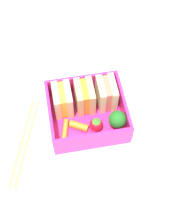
{
  "coord_description": "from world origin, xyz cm",
  "views": [
    {
      "loc": [
        -5.49,
        -30.64,
        56.35
      ],
      "look_at": [
        0.0,
        0.0,
        2.7
      ],
      "focal_mm": 50.0,
      "sensor_mm": 36.0,
      "label": 1
    }
  ],
  "objects_px": {
    "drinking_glass": "(171,88)",
    "chopstick_pair": "(24,141)",
    "sandwich_left": "(63,100)",
    "sandwich_center_left": "(85,97)",
    "sandwich_center": "(106,93)",
    "strawberry_far_left": "(96,125)",
    "carrot_stick_left": "(65,131)",
    "broccoli_floret": "(117,120)",
    "carrot_stick_far_left": "(79,126)"
  },
  "relations": [
    {
      "from": "carrot_stick_far_left",
      "to": "chopstick_pair",
      "type": "xyz_separation_m",
      "value": [
        -0.11,
        -0.01,
        -0.02
      ]
    },
    {
      "from": "sandwich_center_left",
      "to": "sandwich_left",
      "type": "bearing_deg",
      "value": 180.0
    },
    {
      "from": "broccoli_floret",
      "to": "carrot_stick_far_left",
      "type": "bearing_deg",
      "value": 172.77
    },
    {
      "from": "sandwich_center",
      "to": "broccoli_floret",
      "type": "xyz_separation_m",
      "value": [
        0.01,
        -0.06,
        -0.0
      ]
    },
    {
      "from": "carrot_stick_left",
      "to": "chopstick_pair",
      "type": "bearing_deg",
      "value": -179.3
    },
    {
      "from": "sandwich_left",
      "to": "carrot_stick_left",
      "type": "height_order",
      "value": "sandwich_left"
    },
    {
      "from": "sandwich_center",
      "to": "carrot_stick_far_left",
      "type": "xyz_separation_m",
      "value": [
        -0.06,
        -0.05,
        -0.02
      ]
    },
    {
      "from": "sandwich_center_left",
      "to": "sandwich_center",
      "type": "bearing_deg",
      "value": 0.0
    },
    {
      "from": "sandwich_left",
      "to": "chopstick_pair",
      "type": "distance_m",
      "value": 0.11
    },
    {
      "from": "broccoli_floret",
      "to": "chopstick_pair",
      "type": "bearing_deg",
      "value": 178.69
    },
    {
      "from": "broccoli_floret",
      "to": "chopstick_pair",
      "type": "relative_size",
      "value": 0.24
    },
    {
      "from": "carrot_stick_left",
      "to": "chopstick_pair",
      "type": "xyz_separation_m",
      "value": [
        -0.08,
        -0.0,
        -0.01
      ]
    },
    {
      "from": "sandwich_center_left",
      "to": "carrot_stick_left",
      "type": "xyz_separation_m",
      "value": [
        -0.05,
        -0.06,
        -0.03
      ]
    },
    {
      "from": "sandwich_center",
      "to": "drinking_glass",
      "type": "distance_m",
      "value": 0.13
    },
    {
      "from": "strawberry_far_left",
      "to": "chopstick_pair",
      "type": "bearing_deg",
      "value": 179.43
    },
    {
      "from": "sandwich_left",
      "to": "carrot_stick_far_left",
      "type": "bearing_deg",
      "value": -65.1
    },
    {
      "from": "strawberry_far_left",
      "to": "drinking_glass",
      "type": "height_order",
      "value": "drinking_glass"
    },
    {
      "from": "drinking_glass",
      "to": "sandwich_left",
      "type": "bearing_deg",
      "value": 176.82
    },
    {
      "from": "sandwich_center_left",
      "to": "carrot_stick_far_left",
      "type": "relative_size",
      "value": 1.62
    },
    {
      "from": "strawberry_far_left",
      "to": "drinking_glass",
      "type": "relative_size",
      "value": 0.37
    },
    {
      "from": "carrot_stick_left",
      "to": "strawberry_far_left",
      "type": "xyz_separation_m",
      "value": [
        0.06,
        -0.0,
        0.01
      ]
    },
    {
      "from": "sandwich_center_left",
      "to": "chopstick_pair",
      "type": "relative_size",
      "value": 0.32
    },
    {
      "from": "sandwich_left",
      "to": "carrot_stick_left",
      "type": "xyz_separation_m",
      "value": [
        -0.0,
        -0.06,
        -0.03
      ]
    },
    {
      "from": "sandwich_center_left",
      "to": "sandwich_center",
      "type": "relative_size",
      "value": 1.0
    },
    {
      "from": "sandwich_left",
      "to": "broccoli_floret",
      "type": "distance_m",
      "value": 0.12
    },
    {
      "from": "carrot_stick_far_left",
      "to": "strawberry_far_left",
      "type": "relative_size",
      "value": 1.15
    },
    {
      "from": "drinking_glass",
      "to": "chopstick_pair",
      "type": "bearing_deg",
      "value": -171.76
    },
    {
      "from": "broccoli_floret",
      "to": "sandwich_center_left",
      "type": "bearing_deg",
      "value": 131.48
    },
    {
      "from": "carrot_stick_left",
      "to": "broccoli_floret",
      "type": "distance_m",
      "value": 0.1
    },
    {
      "from": "carrot_stick_far_left",
      "to": "broccoli_floret",
      "type": "bearing_deg",
      "value": -7.23
    },
    {
      "from": "sandwich_center_left",
      "to": "drinking_glass",
      "type": "distance_m",
      "value": 0.17
    },
    {
      "from": "broccoli_floret",
      "to": "sandwich_left",
      "type": "bearing_deg",
      "value": 148.23
    },
    {
      "from": "chopstick_pair",
      "to": "sandwich_left",
      "type": "bearing_deg",
      "value": 32.96
    },
    {
      "from": "carrot_stick_far_left",
      "to": "strawberry_far_left",
      "type": "height_order",
      "value": "strawberry_far_left"
    },
    {
      "from": "carrot_stick_left",
      "to": "drinking_glass",
      "type": "bearing_deg",
      "value": 10.96
    },
    {
      "from": "broccoli_floret",
      "to": "chopstick_pair",
      "type": "xyz_separation_m",
      "value": [
        -0.18,
        0.0,
        -0.04
      ]
    },
    {
      "from": "carrot_stick_far_left",
      "to": "chopstick_pair",
      "type": "height_order",
      "value": "carrot_stick_far_left"
    },
    {
      "from": "sandwich_center",
      "to": "broccoli_floret",
      "type": "distance_m",
      "value": 0.06
    },
    {
      "from": "carrot_stick_far_left",
      "to": "strawberry_far_left",
      "type": "bearing_deg",
      "value": -11.21
    },
    {
      "from": "carrot_stick_far_left",
      "to": "drinking_glass",
      "type": "distance_m",
      "value": 0.2
    },
    {
      "from": "chopstick_pair",
      "to": "drinking_glass",
      "type": "xyz_separation_m",
      "value": [
        0.31,
        0.04,
        0.04
      ]
    },
    {
      "from": "sandwich_center_left",
      "to": "strawberry_far_left",
      "type": "xyz_separation_m",
      "value": [
        0.01,
        -0.06,
        -0.02
      ]
    },
    {
      "from": "broccoli_floret",
      "to": "chopstick_pair",
      "type": "height_order",
      "value": "broccoli_floret"
    },
    {
      "from": "carrot_stick_left",
      "to": "chopstick_pair",
      "type": "relative_size",
      "value": 0.26
    },
    {
      "from": "sandwich_center",
      "to": "strawberry_far_left",
      "type": "distance_m",
      "value": 0.07
    },
    {
      "from": "carrot_stick_far_left",
      "to": "sandwich_left",
      "type": "bearing_deg",
      "value": 114.9
    },
    {
      "from": "carrot_stick_left",
      "to": "drinking_glass",
      "type": "xyz_separation_m",
      "value": [
        0.22,
        0.04,
        0.03
      ]
    },
    {
      "from": "chopstick_pair",
      "to": "drinking_glass",
      "type": "bearing_deg",
      "value": 8.24
    },
    {
      "from": "sandwich_center_left",
      "to": "chopstick_pair",
      "type": "height_order",
      "value": "sandwich_center_left"
    },
    {
      "from": "strawberry_far_left",
      "to": "chopstick_pair",
      "type": "relative_size",
      "value": 0.17
    }
  ]
}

